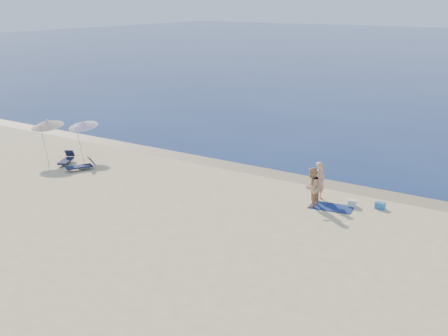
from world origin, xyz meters
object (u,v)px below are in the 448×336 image
object	(u,v)px
umbrella_near	(83,124)
person_left	(320,181)
blue_cooler	(380,206)
person_right	(312,187)

from	to	relation	value
umbrella_near	person_left	bearing A→B (deg)	3.71
person_left	blue_cooler	bearing A→B (deg)	-71.59
person_left	blue_cooler	size ratio (longest dim) A/B	4.44
person_right	blue_cooler	bearing A→B (deg)	118.63
person_left	umbrella_near	world-z (taller)	umbrella_near
umbrella_near	person_right	bearing A→B (deg)	-0.36
person_left	umbrella_near	bearing A→B (deg)	102.72
person_left	person_right	distance (m)	1.06
blue_cooler	umbrella_near	distance (m)	17.81
person_left	person_right	bearing A→B (deg)	-166.65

